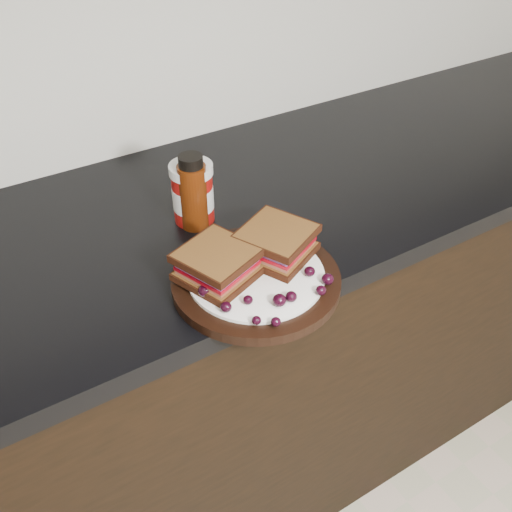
{
  "coord_description": "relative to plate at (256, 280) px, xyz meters",
  "views": [
    {
      "loc": [
        -0.34,
        0.86,
        1.53
      ],
      "look_at": [
        0.03,
        1.47,
        0.96
      ],
      "focal_mm": 40.0,
      "sensor_mm": 36.0,
      "label": 1
    }
  ],
  "objects": [
    {
      "name": "grape_6",
      "position": [
        0.06,
        -0.1,
        0.02
      ],
      "size": [
        0.02,
        0.02,
        0.02
      ],
      "primitive_type": "ellipsoid",
      "color": "black",
      "rests_on": "plate"
    },
    {
      "name": "plate",
      "position": [
        0.0,
        0.0,
        0.0
      ],
      "size": [
        0.28,
        0.28,
        0.02
      ],
      "primitive_type": "cylinder",
      "color": "black",
      "rests_on": "countertop"
    },
    {
      "name": "grape_12",
      "position": [
        0.06,
        0.06,
        0.02
      ],
      "size": [
        0.02,
        0.02,
        0.02
      ],
      "primitive_type": "ellipsoid",
      "color": "black",
      "rests_on": "plate"
    },
    {
      "name": "grape_9",
      "position": [
        0.05,
        -0.02,
        0.02
      ],
      "size": [
        0.02,
        0.02,
        0.02
      ],
      "primitive_type": "ellipsoid",
      "color": "black",
      "rests_on": "plate"
    },
    {
      "name": "base_cabinets",
      "position": [
        -0.03,
        0.23,
        -0.48
      ],
      "size": [
        3.96,
        0.58,
        0.86
      ],
      "primitive_type": "cube",
      "color": "black",
      "rests_on": "ground_plane"
    },
    {
      "name": "grape_7",
      "position": [
        0.08,
        -0.08,
        0.02
      ],
      "size": [
        0.02,
        0.02,
        0.02
      ],
      "primitive_type": "ellipsoid",
      "color": "black",
      "rests_on": "plate"
    },
    {
      "name": "grape_3",
      "position": [
        -0.04,
        -0.12,
        0.02
      ],
      "size": [
        0.02,
        0.02,
        0.01
      ],
      "primitive_type": "ellipsoid",
      "color": "black",
      "rests_on": "plate"
    },
    {
      "name": "oil_bottle",
      "position": [
        -0.01,
        0.21,
        0.06
      ],
      "size": [
        0.06,
        0.06,
        0.15
      ],
      "primitive_type": "cylinder",
      "rotation": [
        0.0,
        0.0,
        -0.16
      ],
      "color": "#4B1C07",
      "rests_on": "countertop"
    },
    {
      "name": "grape_10",
      "position": [
        0.08,
        0.02,
        0.02
      ],
      "size": [
        0.02,
        0.02,
        0.02
      ],
      "primitive_type": "ellipsoid",
      "color": "black",
      "rests_on": "plate"
    },
    {
      "name": "grape_15",
      "position": [
        -0.06,
        -0.02,
        0.02
      ],
      "size": [
        0.02,
        0.02,
        0.02
      ],
      "primitive_type": "ellipsoid",
      "color": "black",
      "rests_on": "plate"
    },
    {
      "name": "grape_11",
      "position": [
        0.05,
        0.03,
        0.02
      ],
      "size": [
        0.02,
        0.02,
        0.02
      ],
      "primitive_type": "ellipsoid",
      "color": "black",
      "rests_on": "plate"
    },
    {
      "name": "grape_2",
      "position": [
        -0.06,
        -0.1,
        0.02
      ],
      "size": [
        0.01,
        0.01,
        0.01
      ],
      "primitive_type": "ellipsoid",
      "color": "black",
      "rests_on": "plate"
    },
    {
      "name": "sandwich_right",
      "position": [
        0.06,
        0.02,
        0.04
      ],
      "size": [
        0.15,
        0.15,
        0.05
      ],
      "primitive_type": null,
      "rotation": [
        0.0,
        0.0,
        0.45
      ],
      "color": "brown",
      "rests_on": "plate"
    },
    {
      "name": "sandwich_left",
      "position": [
        -0.06,
        0.03,
        0.04
      ],
      "size": [
        0.14,
        0.14,
        0.05
      ],
      "primitive_type": null,
      "rotation": [
        0.0,
        0.0,
        0.36
      ],
      "color": "brown",
      "rests_on": "plate"
    },
    {
      "name": "grape_0",
      "position": [
        -0.08,
        -0.05,
        0.02
      ],
      "size": [
        0.02,
        0.02,
        0.02
      ],
      "primitive_type": "ellipsoid",
      "color": "black",
      "rests_on": "plate"
    },
    {
      "name": "grape_1",
      "position": [
        -0.05,
        -0.05,
        0.02
      ],
      "size": [
        0.02,
        0.02,
        0.01
      ],
      "primitive_type": "ellipsoid",
      "color": "black",
      "rests_on": "plate"
    },
    {
      "name": "countertop",
      "position": [
        -0.03,
        0.23,
        -0.03
      ],
      "size": [
        3.98,
        0.6,
        0.04
      ],
      "primitive_type": "cube",
      "color": "black",
      "rests_on": "base_cabinets"
    },
    {
      "name": "grape_5",
      "position": [
        0.01,
        -0.08,
        0.02
      ],
      "size": [
        0.02,
        0.02,
        0.02
      ],
      "primitive_type": "ellipsoid",
      "color": "black",
      "rests_on": "plate"
    },
    {
      "name": "grape_14",
      "position": [
        -0.09,
        0.01,
        0.02
      ],
      "size": [
        0.02,
        0.02,
        0.02
      ],
      "primitive_type": "ellipsoid",
      "color": "black",
      "rests_on": "plate"
    },
    {
      "name": "grape_13",
      "position": [
        -0.07,
        0.05,
        0.02
      ],
      "size": [
        0.02,
        0.02,
        0.02
      ],
      "primitive_type": "ellipsoid",
      "color": "black",
      "rests_on": "plate"
    },
    {
      "name": "grape_8",
      "position": [
        0.07,
        -0.05,
        0.02
      ],
      "size": [
        0.02,
        0.02,
        0.02
      ],
      "primitive_type": "ellipsoid",
      "color": "black",
      "rests_on": "plate"
    },
    {
      "name": "grape_17",
      "position": [
        -0.07,
        0.02,
        0.02
      ],
      "size": [
        0.02,
        0.02,
        0.02
      ],
      "primitive_type": "ellipsoid",
      "color": "black",
      "rests_on": "plate"
    },
    {
      "name": "grape_4",
      "position": [
        -0.01,
        -0.08,
        0.02
      ],
      "size": [
        0.02,
        0.02,
        0.02
      ],
      "primitive_type": "ellipsoid",
      "color": "black",
      "rests_on": "plate"
    },
    {
      "name": "grape_18",
      "position": [
        -0.1,
        -0.0,
        0.03
      ],
      "size": [
        0.02,
        0.02,
        0.02
      ],
      "primitive_type": "ellipsoid",
      "color": "black",
      "rests_on": "plate"
    },
    {
      "name": "condiment_jar",
      "position": [
        -0.0,
        0.22,
        0.05
      ],
      "size": [
        0.09,
        0.09,
        0.12
      ],
      "primitive_type": "cylinder",
      "rotation": [
        0.0,
        0.0,
        0.11
      ],
      "color": "maroon",
      "rests_on": "countertop"
    },
    {
      "name": "grape_16",
      "position": [
        -0.05,
        0.05,
        0.02
      ],
      "size": [
        0.02,
        0.02,
        0.02
      ],
      "primitive_type": "ellipsoid",
      "color": "black",
      "rests_on": "plate"
    }
  ]
}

